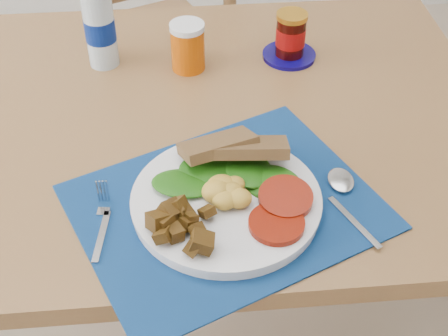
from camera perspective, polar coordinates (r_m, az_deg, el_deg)
name	(u,v)px	position (r m, az deg, el deg)	size (l,w,h in m)	color
table	(151,148)	(1.31, -6.68, 1.83)	(1.40, 0.90, 0.75)	brown
chair_far	(153,13)	(1.92, -6.48, 13.88)	(0.58, 0.57, 1.20)	brown
placemat	(226,207)	(1.05, 0.20, -3.56)	(0.48, 0.38, 0.00)	black
breakfast_plate	(223,199)	(1.03, -0.12, -2.83)	(0.31, 0.31, 0.08)	silver
fork	(103,220)	(1.04, -11.03, -4.72)	(0.03, 0.16, 0.00)	#B2B5BA
spoon	(344,193)	(1.09, 10.95, -2.23)	(0.07, 0.19, 0.01)	#B2B5BA
water_bottle	(99,23)	(1.38, -11.35, 12.87)	(0.07, 0.07, 0.23)	#ADBFCC
juice_glass	(188,48)	(1.36, -3.33, 10.92)	(0.07, 0.07, 0.10)	#B74804
jam_on_saucer	(290,38)	(1.41, 6.09, 11.71)	(0.12, 0.12, 0.11)	#0B0555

